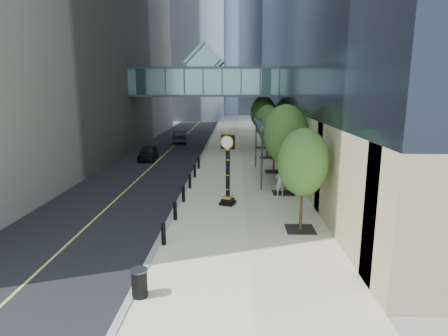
{
  "coord_description": "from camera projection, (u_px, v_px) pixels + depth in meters",
  "views": [
    {
      "loc": [
        0.4,
        -14.29,
        6.75
      ],
      "look_at": [
        -0.19,
        5.4,
        2.59
      ],
      "focal_mm": 30.0,
      "sensor_mm": 36.0,
      "label": 1
    }
  ],
  "objects": [
    {
      "name": "ground",
      "position": [
        225.0,
        257.0,
        15.38
      ],
      "size": [
        320.0,
        320.0,
        0.0
      ],
      "primitive_type": "plane",
      "color": "gray",
      "rests_on": "ground"
    },
    {
      "name": "pedestrian",
      "position": [
        280.0,
        182.0,
        23.78
      ],
      "size": [
        0.76,
        0.61,
        1.82
      ],
      "primitive_type": "imported",
      "rotation": [
        0.0,
        0.0,
        3.43
      ],
      "color": "#B3B0A4",
      "rests_on": "sidewalk"
    },
    {
      "name": "car_near",
      "position": [
        148.0,
        153.0,
        36.22
      ],
      "size": [
        1.84,
        4.08,
        1.36
      ],
      "primitive_type": "imported",
      "rotation": [
        0.0,
        0.0,
        0.06
      ],
      "color": "black",
      "rests_on": "road"
    },
    {
      "name": "entrance_canopy",
      "position": [
        276.0,
        124.0,
        28.1
      ],
      "size": [
        3.0,
        8.0,
        4.38
      ],
      "color": "#383F44",
      "rests_on": "ground"
    },
    {
      "name": "trash_bin",
      "position": [
        139.0,
        284.0,
        12.23
      ],
      "size": [
        0.63,
        0.63,
        0.9
      ],
      "primitive_type": "cylinder",
      "rotation": [
        0.0,
        0.0,
        0.25
      ],
      "color": "black",
      "rests_on": "sidewalk"
    },
    {
      "name": "skywalk",
      "position": [
        205.0,
        80.0,
        41.26
      ],
      "size": [
        17.0,
        4.2,
        5.8
      ],
      "color": "slate",
      "rests_on": "ground"
    },
    {
      "name": "road",
      "position": [
        185.0,
        136.0,
        54.7
      ],
      "size": [
        8.0,
        180.0,
        0.02
      ],
      "primitive_type": "cube",
      "color": "black",
      "rests_on": "ground"
    },
    {
      "name": "car_far",
      "position": [
        180.0,
        137.0,
        47.87
      ],
      "size": [
        2.15,
        4.8,
        1.53
      ],
      "primitive_type": "imported",
      "rotation": [
        0.0,
        0.0,
        3.26
      ],
      "color": "black",
      "rests_on": "road"
    },
    {
      "name": "street_trees",
      "position": [
        274.0,
        126.0,
        31.1
      ],
      "size": [
        2.88,
        28.65,
        5.92
      ],
      "color": "black",
      "rests_on": "sidewalk"
    },
    {
      "name": "distant_tower_c",
      "position": [
        217.0,
        11.0,
        126.19
      ],
      "size": [
        22.0,
        22.0,
        65.0
      ],
      "primitive_type": "cube",
      "color": "#A4B2CE",
      "rests_on": "ground"
    },
    {
      "name": "bollard_row",
      "position": [
        187.0,
        188.0,
        24.16
      ],
      "size": [
        0.2,
        16.2,
        0.9
      ],
      "color": "black",
      "rests_on": "sidewalk"
    },
    {
      "name": "sidewalk",
      "position": [
        239.0,
        136.0,
        54.46
      ],
      "size": [
        8.0,
        180.0,
        0.06
      ],
      "primitive_type": "cube",
      "color": "beige",
      "rests_on": "ground"
    },
    {
      "name": "street_clock",
      "position": [
        228.0,
        174.0,
        21.77
      ],
      "size": [
        1.04,
        1.04,
        4.31
      ],
      "rotation": [
        0.0,
        0.0,
        -0.35
      ],
      "color": "black",
      "rests_on": "sidewalk"
    },
    {
      "name": "curb",
      "position": [
        212.0,
        136.0,
        54.58
      ],
      "size": [
        0.25,
        180.0,
        0.07
      ],
      "primitive_type": "cube",
      "color": "gray",
      "rests_on": "ground"
    }
  ]
}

